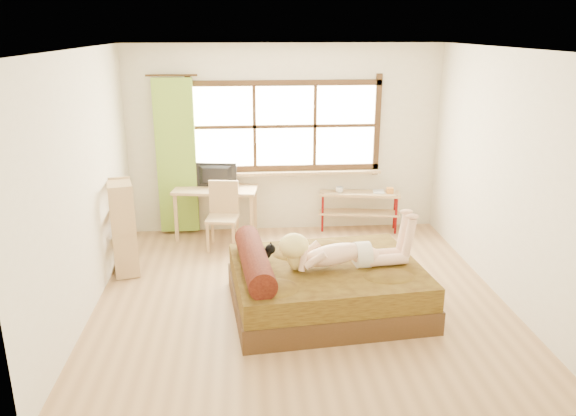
{
  "coord_description": "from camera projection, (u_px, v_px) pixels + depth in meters",
  "views": [
    {
      "loc": [
        -0.58,
        -5.74,
        2.91
      ],
      "look_at": [
        -0.11,
        0.2,
        0.98
      ],
      "focal_mm": 35.0,
      "sensor_mm": 36.0,
      "label": 1
    }
  ],
  "objects": [
    {
      "name": "floor",
      "position": [
        299.0,
        295.0,
        6.39
      ],
      "size": [
        4.5,
        4.5,
        0.0
      ],
      "primitive_type": "plane",
      "color": "#9E754C",
      "rests_on": "ground"
    },
    {
      "name": "ceiling",
      "position": [
        301.0,
        49.0,
        5.55
      ],
      "size": [
        4.5,
        4.5,
        0.0
      ],
      "primitive_type": "plane",
      "rotation": [
        3.14,
        0.0,
        0.0
      ],
      "color": "white",
      "rests_on": "wall_back"
    },
    {
      "name": "wall_back",
      "position": [
        285.0,
        140.0,
        8.1
      ],
      "size": [
        4.5,
        0.0,
        4.5
      ],
      "primitive_type": "plane",
      "rotation": [
        1.57,
        0.0,
        0.0
      ],
      "color": "silver",
      "rests_on": "floor"
    },
    {
      "name": "wall_front",
      "position": [
        333.0,
        266.0,
        3.84
      ],
      "size": [
        4.5,
        0.0,
        4.5
      ],
      "primitive_type": "plane",
      "rotation": [
        -1.57,
        0.0,
        0.0
      ],
      "color": "silver",
      "rests_on": "floor"
    },
    {
      "name": "wall_left",
      "position": [
        84.0,
        185.0,
        5.8
      ],
      "size": [
        0.0,
        4.5,
        4.5
      ],
      "primitive_type": "plane",
      "rotation": [
        1.57,
        0.0,
        1.57
      ],
      "color": "silver",
      "rests_on": "floor"
    },
    {
      "name": "wall_right",
      "position": [
        504.0,
        176.0,
        6.14
      ],
      "size": [
        0.0,
        4.5,
        4.5
      ],
      "primitive_type": "plane",
      "rotation": [
        1.57,
        0.0,
        -1.57
      ],
      "color": "silver",
      "rests_on": "floor"
    },
    {
      "name": "window",
      "position": [
        285.0,
        129.0,
        8.03
      ],
      "size": [
        2.8,
        0.16,
        1.46
      ],
      "color": "#FFEDBF",
      "rests_on": "wall_back"
    },
    {
      "name": "curtain",
      "position": [
        176.0,
        157.0,
        7.94
      ],
      "size": [
        0.55,
        0.1,
        2.2
      ],
      "primitive_type": "cube",
      "color": "olive",
      "rests_on": "wall_back"
    },
    {
      "name": "bed",
      "position": [
        322.0,
        285.0,
        6.02
      ],
      "size": [
        2.14,
        1.79,
        0.76
      ],
      "rotation": [
        0.0,
        0.0,
        0.1
      ],
      "color": "#372210",
      "rests_on": "floor"
    },
    {
      "name": "woman",
      "position": [
        343.0,
        240.0,
        5.83
      ],
      "size": [
        1.43,
        0.54,
        0.6
      ],
      "primitive_type": null,
      "rotation": [
        0.0,
        0.0,
        0.1
      ],
      "color": "beige",
      "rests_on": "bed"
    },
    {
      "name": "kitten",
      "position": [
        259.0,
        253.0,
        5.96
      ],
      "size": [
        0.31,
        0.15,
        0.24
      ],
      "primitive_type": null,
      "rotation": [
        0.0,
        0.0,
        0.1
      ],
      "color": "black",
      "rests_on": "bed"
    },
    {
      "name": "desk",
      "position": [
        216.0,
        195.0,
        7.96
      ],
      "size": [
        1.23,
        0.69,
        0.73
      ],
      "rotation": [
        0.0,
        0.0,
        -0.14
      ],
      "color": "tan",
      "rests_on": "floor"
    },
    {
      "name": "monitor",
      "position": [
        215.0,
        176.0,
        7.93
      ],
      "size": [
        0.6,
        0.16,
        0.34
      ],
      "primitive_type": "imported",
      "rotation": [
        0.0,
        0.0,
        3.01
      ],
      "color": "black",
      "rests_on": "desk"
    },
    {
      "name": "chair",
      "position": [
        223.0,
        211.0,
        7.66
      ],
      "size": [
        0.46,
        0.46,
        0.91
      ],
      "rotation": [
        0.0,
        0.0,
        -0.14
      ],
      "color": "tan",
      "rests_on": "floor"
    },
    {
      "name": "pipe_shelf",
      "position": [
        360.0,
        202.0,
        8.3
      ],
      "size": [
        1.2,
        0.48,
        0.66
      ],
      "rotation": [
        0.0,
        0.0,
        -0.17
      ],
      "color": "tan",
      "rests_on": "floor"
    },
    {
      "name": "cup",
      "position": [
        340.0,
        190.0,
        8.21
      ],
      "size": [
        0.13,
        0.13,
        0.09
      ],
      "primitive_type": "imported",
      "rotation": [
        0.0,
        0.0,
        -0.17
      ],
      "color": "gray",
      "rests_on": "pipe_shelf"
    },
    {
      "name": "book",
      "position": [
        373.0,
        191.0,
        8.26
      ],
      "size": [
        0.2,
        0.25,
        0.02
      ],
      "primitive_type": "imported",
      "rotation": [
        0.0,
        0.0,
        -0.17
      ],
      "color": "gray",
      "rests_on": "pipe_shelf"
    },
    {
      "name": "bookshelf",
      "position": [
        123.0,
        227.0,
        6.82
      ],
      "size": [
        0.4,
        0.55,
        1.15
      ],
      "rotation": [
        0.0,
        0.0,
        0.25
      ],
      "color": "tan",
      "rests_on": "floor"
    }
  ]
}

